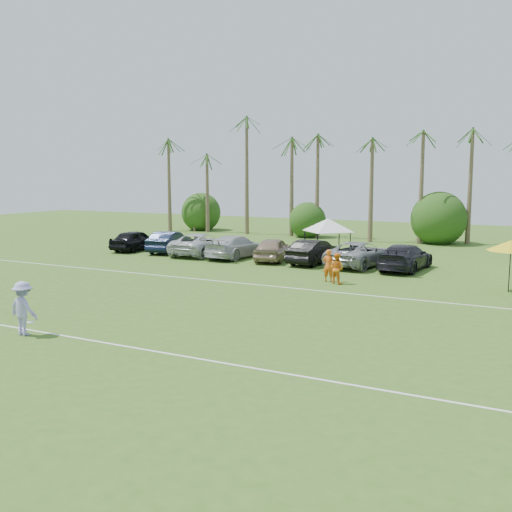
% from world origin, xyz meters
% --- Properties ---
extents(ground, '(120.00, 120.00, 0.00)m').
position_xyz_m(ground, '(0.00, 0.00, 0.00)').
color(ground, '#395C1B').
rests_on(ground, ground).
extents(field_lines, '(80.00, 12.10, 0.01)m').
position_xyz_m(field_lines, '(0.00, 8.00, 0.01)').
color(field_lines, white).
rests_on(field_lines, ground).
extents(palm_tree_0, '(2.40, 2.40, 8.90)m').
position_xyz_m(palm_tree_0, '(-22.00, 38.00, 7.48)').
color(palm_tree_0, brown).
rests_on(palm_tree_0, ground).
extents(palm_tree_1, '(2.40, 2.40, 9.90)m').
position_xyz_m(palm_tree_1, '(-17.00, 38.00, 8.35)').
color(palm_tree_1, brown).
rests_on(palm_tree_1, ground).
extents(palm_tree_2, '(2.40, 2.40, 10.90)m').
position_xyz_m(palm_tree_2, '(-12.00, 38.00, 9.21)').
color(palm_tree_2, brown).
rests_on(palm_tree_2, ground).
extents(palm_tree_3, '(2.40, 2.40, 11.90)m').
position_xyz_m(palm_tree_3, '(-8.00, 38.00, 10.06)').
color(palm_tree_3, brown).
rests_on(palm_tree_3, ground).
extents(palm_tree_4, '(2.40, 2.40, 8.90)m').
position_xyz_m(palm_tree_4, '(-4.00, 38.00, 7.48)').
color(palm_tree_4, brown).
rests_on(palm_tree_4, ground).
extents(palm_tree_5, '(2.40, 2.40, 9.90)m').
position_xyz_m(palm_tree_5, '(0.00, 38.00, 8.35)').
color(palm_tree_5, brown).
rests_on(palm_tree_5, ground).
extents(palm_tree_6, '(2.40, 2.40, 10.90)m').
position_xyz_m(palm_tree_6, '(4.00, 38.00, 9.21)').
color(palm_tree_6, brown).
rests_on(palm_tree_6, ground).
extents(palm_tree_7, '(2.40, 2.40, 11.90)m').
position_xyz_m(palm_tree_7, '(8.00, 38.00, 10.06)').
color(palm_tree_7, brown).
rests_on(palm_tree_7, ground).
extents(bush_tree_0, '(4.00, 4.00, 4.00)m').
position_xyz_m(bush_tree_0, '(-19.00, 39.00, 1.80)').
color(bush_tree_0, brown).
rests_on(bush_tree_0, ground).
extents(bush_tree_1, '(4.00, 4.00, 4.00)m').
position_xyz_m(bush_tree_1, '(-6.00, 39.00, 1.80)').
color(bush_tree_1, brown).
rests_on(bush_tree_1, ground).
extents(bush_tree_2, '(4.00, 4.00, 4.00)m').
position_xyz_m(bush_tree_2, '(6.00, 39.00, 1.80)').
color(bush_tree_2, brown).
rests_on(bush_tree_2, ground).
extents(sideline_player_a, '(0.69, 0.49, 1.79)m').
position_xyz_m(sideline_player_a, '(3.74, 16.63, 0.90)').
color(sideline_player_a, orange).
rests_on(sideline_player_a, ground).
extents(sideline_player_b, '(0.96, 0.85, 1.67)m').
position_xyz_m(sideline_player_b, '(4.35, 16.25, 0.84)').
color(sideline_player_b, orange).
rests_on(sideline_player_b, ground).
extents(canopy_tent_left, '(3.95, 3.95, 3.20)m').
position_xyz_m(canopy_tent_left, '(0.29, 26.09, 2.74)').
color(canopy_tent_left, black).
rests_on(canopy_tent_left, ground).
extents(canopy_tent_right, '(3.97, 3.97, 3.22)m').
position_xyz_m(canopy_tent_right, '(0.29, 26.01, 2.75)').
color(canopy_tent_right, black).
rests_on(canopy_tent_right, ground).
extents(market_umbrella, '(2.35, 2.35, 2.62)m').
position_xyz_m(market_umbrella, '(12.79, 18.05, 2.35)').
color(market_umbrella, black).
rests_on(market_umbrella, ground).
extents(frisbee_player, '(1.33, 0.81, 1.99)m').
position_xyz_m(frisbee_player, '(-2.51, 1.45, 1.00)').
color(frisbee_player, '#A39CDE').
rests_on(frisbee_player, ground).
extents(parked_car_0, '(2.00, 4.77, 1.61)m').
position_xyz_m(parked_car_0, '(-14.30, 22.45, 0.81)').
color(parked_car_0, black).
rests_on(parked_car_0, ground).
extents(parked_car_1, '(2.60, 5.13, 1.61)m').
position_xyz_m(parked_car_1, '(-11.31, 22.77, 0.81)').
color(parked_car_1, black).
rests_on(parked_car_1, ground).
extents(parked_car_2, '(2.98, 5.94, 1.61)m').
position_xyz_m(parked_car_2, '(-8.32, 22.57, 0.81)').
color(parked_car_2, silver).
rests_on(parked_car_2, ground).
extents(parked_car_3, '(2.62, 5.70, 1.61)m').
position_xyz_m(parked_car_3, '(-5.33, 22.43, 0.81)').
color(parked_car_3, '#BAB9BB').
rests_on(parked_car_3, ground).
extents(parked_car_4, '(2.79, 5.02, 1.61)m').
position_xyz_m(parked_car_4, '(-2.34, 22.38, 0.81)').
color(parked_car_4, gray).
rests_on(parked_car_4, ground).
extents(parked_car_5, '(2.18, 5.04, 1.61)m').
position_xyz_m(parked_car_5, '(0.64, 22.37, 0.81)').
color(parked_car_5, black).
rests_on(parked_car_5, ground).
extents(parked_car_6, '(3.45, 6.12, 1.61)m').
position_xyz_m(parked_car_6, '(3.63, 22.67, 0.81)').
color(parked_car_6, gray).
rests_on(parked_car_6, ground).
extents(parked_car_7, '(2.72, 5.73, 1.61)m').
position_xyz_m(parked_car_7, '(6.62, 22.53, 0.81)').
color(parked_car_7, black).
rests_on(parked_car_7, ground).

